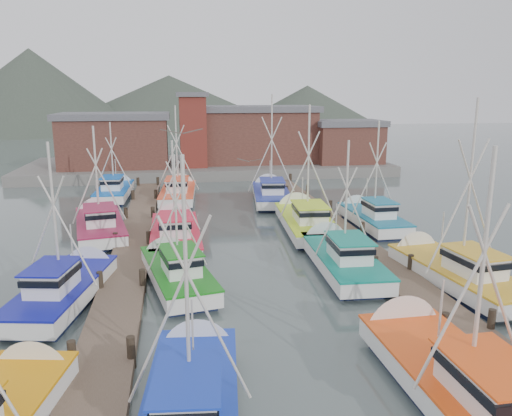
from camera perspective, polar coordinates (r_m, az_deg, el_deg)
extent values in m
plane|color=#455352|center=(27.62, 0.07, -7.29)|extent=(260.00, 260.00, 0.00)
cube|color=brown|center=(31.13, -14.04, -4.94)|extent=(2.20, 46.00, 0.40)
cylinder|color=black|center=(19.27, -20.22, -16.08)|extent=(0.30, 0.30, 1.50)
cylinder|color=black|center=(25.54, -17.36, -8.55)|extent=(0.30, 0.30, 1.50)
cylinder|color=black|center=(32.12, -15.71, -4.03)|extent=(0.30, 0.30, 1.50)
cylinder|color=black|center=(38.84, -14.63, -1.05)|extent=(0.30, 0.30, 1.50)
cylinder|color=black|center=(45.65, -13.88, 1.04)|extent=(0.30, 0.30, 1.50)
cylinder|color=black|center=(52.50, -13.32, 2.58)|extent=(0.30, 0.30, 1.50)
cylinder|color=black|center=(18.98, -14.04, -16.10)|extent=(0.30, 0.30, 1.50)
cylinder|color=black|center=(25.32, -12.83, -8.45)|extent=(0.30, 0.30, 1.50)
cylinder|color=black|center=(31.94, -12.13, -3.92)|extent=(0.30, 0.30, 1.50)
cylinder|color=black|center=(38.70, -11.68, -0.95)|extent=(0.30, 0.30, 1.50)
cylinder|color=black|center=(45.53, -11.37, 1.13)|extent=(0.30, 0.30, 1.50)
cylinder|color=black|center=(52.40, -11.14, 2.67)|extent=(0.30, 0.30, 1.50)
cube|color=brown|center=(32.99, 11.02, -3.78)|extent=(2.20, 46.00, 0.40)
cylinder|color=black|center=(21.50, 20.73, -12.98)|extent=(0.30, 0.30, 1.50)
cylinder|color=black|center=(27.26, 13.42, -6.93)|extent=(0.30, 0.30, 1.50)
cylinder|color=black|center=(33.50, 8.84, -2.99)|extent=(0.30, 0.30, 1.50)
cylinder|color=black|center=(39.99, 5.75, -0.30)|extent=(0.30, 0.30, 1.50)
cylinder|color=black|center=(46.63, 3.53, 1.64)|extent=(0.30, 0.30, 1.50)
cylinder|color=black|center=(53.36, 1.86, 3.09)|extent=(0.30, 0.30, 1.50)
cylinder|color=black|center=(22.52, 25.25, -12.19)|extent=(0.30, 0.30, 1.50)
cylinder|color=black|center=(28.07, 17.21, -6.58)|extent=(0.30, 0.30, 1.50)
cylinder|color=black|center=(34.17, 12.04, -2.81)|extent=(0.30, 0.30, 1.50)
cylinder|color=black|center=(40.55, 8.48, -0.19)|extent=(0.30, 0.30, 1.50)
cylinder|color=black|center=(47.11, 5.90, 1.71)|extent=(0.30, 0.30, 1.50)
cylinder|color=black|center=(53.78, 3.95, 3.14)|extent=(0.30, 0.30, 1.50)
cube|color=slate|center=(63.35, -5.43, 4.73)|extent=(44.00, 16.00, 1.20)
cube|color=brown|center=(61.21, -15.77, 7.18)|extent=(12.00, 8.00, 5.50)
cube|color=slate|center=(61.00, -15.95, 10.08)|extent=(12.72, 8.48, 0.70)
cube|color=brown|center=(63.62, -0.05, 8.18)|extent=(14.00, 9.00, 6.20)
cube|color=slate|center=(63.43, -0.05, 11.28)|extent=(14.84, 9.54, 0.70)
cube|color=brown|center=(63.54, 10.31, 7.19)|extent=(8.00, 6.00, 4.50)
cube|color=slate|center=(63.35, 10.41, 9.53)|extent=(8.48, 6.36, 0.70)
cube|color=maroon|center=(58.78, -7.22, 8.57)|extent=(3.00, 3.00, 8.00)
cube|color=slate|center=(58.62, -7.33, 12.71)|extent=(3.60, 3.60, 0.50)
cone|color=#414C3F|center=(145.36, -23.81, 8.05)|extent=(110.00, 110.00, 42.00)
cone|color=#414C3F|center=(155.87, -9.74, 9.20)|extent=(140.00, 140.00, 30.00)
cone|color=#414C3F|center=(151.07, 5.80, 9.21)|extent=(90.00, 90.00, 24.00)
cube|color=white|center=(15.62, -7.44, -21.65)|extent=(3.44, 8.25, 0.80)
cube|color=#1736BC|center=(15.40, -7.48, -20.49)|extent=(3.52, 8.34, 0.10)
cone|color=white|center=(19.12, -6.58, -15.20)|extent=(2.61, 1.36, 2.51)
cube|color=white|center=(14.29, -7.84, -20.69)|extent=(1.86, 2.56, 1.10)
cube|color=black|center=(14.16, -7.87, -19.92)|extent=(1.99, 2.81, 0.28)
cube|color=#1736BC|center=(13.97, -7.92, -18.68)|extent=(2.11, 2.98, 0.07)
cylinder|color=beige|center=(13.66, -7.96, -8.54)|extent=(0.12, 0.12, 6.93)
cylinder|color=beige|center=(14.02, -9.99, -11.64)|extent=(2.47, 0.34, 5.42)
cylinder|color=beige|center=(13.94, -5.71, -11.65)|extent=(2.47, 0.34, 5.42)
cylinder|color=beige|center=(16.04, -7.25, -14.00)|extent=(0.07, 0.07, 2.24)
cube|color=#111A39|center=(17.80, 22.63, -20.39)|extent=(2.83, 8.39, 0.70)
cube|color=white|center=(17.46, 22.82, -18.59)|extent=(3.22, 9.53, 0.80)
cube|color=#FE5213|center=(17.27, 22.93, -17.51)|extent=(3.31, 9.63, 0.10)
cone|color=white|center=(21.13, 15.72, -12.76)|extent=(2.98, 1.14, 2.97)
cube|color=white|center=(16.19, 25.38, -17.57)|extent=(1.95, 2.87, 1.10)
cube|color=black|center=(16.08, 25.46, -16.86)|extent=(2.08, 3.16, 0.28)
cube|color=#FE5213|center=(15.91, 25.59, -15.73)|extent=(2.21, 3.35, 0.07)
cylinder|color=beige|center=(15.69, 24.44, -6.47)|extent=(0.13, 0.13, 7.07)
cylinder|color=beige|center=(15.64, 22.30, -9.58)|extent=(2.54, 0.13, 5.53)
cylinder|color=beige|center=(16.31, 25.95, -9.02)|extent=(2.54, 0.13, 5.53)
cylinder|color=beige|center=(18.00, 20.30, -11.64)|extent=(0.08, 0.08, 2.65)
cone|color=white|center=(19.09, -23.36, -16.31)|extent=(2.62, 1.55, 2.46)
cube|color=#111A39|center=(25.81, -8.90, -8.82)|extent=(3.49, 7.10, 0.70)
cube|color=white|center=(25.58, -8.95, -7.46)|extent=(3.96, 8.07, 0.80)
cube|color=#157A16|center=(25.45, -8.98, -6.66)|extent=(4.05, 8.16, 0.10)
cone|color=white|center=(29.22, -10.49, -5.22)|extent=(2.58, 1.55, 2.42)
cube|color=white|center=(24.41, -8.58, -6.09)|extent=(1.98, 2.58, 1.10)
cube|color=black|center=(24.33, -8.60, -5.58)|extent=(2.12, 2.82, 0.28)
cube|color=#157A16|center=(24.22, -8.63, -4.77)|extent=(2.25, 3.00, 0.07)
cylinder|color=beige|center=(24.51, -9.14, -0.51)|extent=(0.13, 0.13, 5.63)
cylinder|color=beige|center=(24.58, -10.21, -2.10)|extent=(2.00, 0.47, 4.41)
cylinder|color=beige|center=(24.76, -7.96, -1.91)|extent=(2.00, 0.47, 4.41)
cylinder|color=beige|center=(26.39, -9.69, -3.20)|extent=(0.07, 0.07, 2.16)
cube|color=#111A39|center=(27.92, 9.85, -7.15)|extent=(2.78, 7.67, 0.70)
cube|color=white|center=(27.70, 9.90, -5.89)|extent=(3.16, 8.72, 0.80)
cube|color=#0C826F|center=(27.59, 9.93, -5.14)|extent=(3.25, 8.81, 0.10)
cone|color=white|center=(31.69, 7.66, -3.68)|extent=(2.74, 1.21, 2.69)
cube|color=white|center=(26.47, 10.62, -4.65)|extent=(1.84, 2.65, 1.10)
cube|color=black|center=(26.41, 10.64, -4.17)|extent=(1.97, 2.92, 0.28)
cube|color=#0C826F|center=(26.31, 10.68, -3.42)|extent=(2.09, 3.09, 0.07)
cylinder|color=beige|center=(26.64, 10.29, 1.06)|extent=(0.13, 0.13, 6.12)
cylinder|color=beige|center=(26.64, 9.10, -0.48)|extent=(2.20, 0.18, 4.79)
cylinder|color=beige|center=(26.96, 11.35, -0.41)|extent=(2.20, 0.18, 4.79)
cylinder|color=beige|center=(28.67, 9.14, -1.88)|extent=(0.07, 0.07, 2.40)
cube|color=#111A39|center=(25.08, -21.08, -10.22)|extent=(3.57, 7.29, 0.70)
cube|color=white|center=(24.84, -21.21, -8.84)|extent=(4.06, 8.28, 0.80)
cube|color=#11169C|center=(24.71, -21.28, -8.02)|extent=(4.15, 8.38, 0.10)
cone|color=white|center=(28.35, -18.11, -6.24)|extent=(2.64, 1.56, 2.48)
cube|color=white|center=(23.71, -22.28, -7.52)|extent=(2.03, 2.64, 1.10)
cube|color=black|center=(23.63, -22.32, -7.00)|extent=(2.17, 2.90, 0.28)
cube|color=#11169C|center=(23.52, -22.40, -6.17)|extent=(2.31, 3.07, 0.07)
cylinder|color=beige|center=(23.66, -22.06, -0.78)|extent=(0.14, 0.14, 6.45)
cylinder|color=beige|center=(24.06, -23.10, -2.51)|extent=(2.28, 0.53, 5.04)
cylinder|color=beige|center=(23.62, -20.69, -2.58)|extent=(2.28, 0.53, 5.04)
cylinder|color=beige|center=(25.57, -20.27, -4.35)|extent=(0.08, 0.08, 2.38)
cube|color=#111A39|center=(27.41, 22.04, -8.33)|extent=(3.33, 7.86, 0.70)
cube|color=white|center=(27.19, 22.15, -7.05)|extent=(3.78, 8.93, 0.80)
cube|color=gold|center=(27.07, 22.22, -6.29)|extent=(3.87, 9.03, 0.10)
cone|color=white|center=(30.57, 17.21, -4.79)|extent=(2.85, 1.39, 2.74)
cube|color=white|center=(26.13, 23.71, -5.78)|extent=(2.04, 2.78, 1.10)
cube|color=black|center=(26.06, 23.76, -5.31)|extent=(2.18, 3.05, 0.28)
cube|color=gold|center=(25.96, 23.83, -4.55)|extent=(2.32, 3.23, 0.07)
cylinder|color=beige|center=(25.94, 23.23, 2.32)|extent=(0.14, 0.14, 8.28)
cylinder|color=beige|center=(25.76, 22.03, 0.15)|extent=(2.94, 0.41, 6.47)
cylinder|color=beige|center=(26.48, 24.03, 0.30)|extent=(2.94, 0.41, 6.47)
cylinder|color=beige|center=(27.90, 20.50, -2.96)|extent=(0.08, 0.08, 2.54)
cube|color=#111A39|center=(32.59, -9.16, -4.19)|extent=(2.65, 7.98, 0.70)
cube|color=white|center=(32.41, -9.20, -3.09)|extent=(3.01, 9.07, 0.80)
cube|color=red|center=(32.31, -9.22, -2.44)|extent=(3.10, 9.16, 0.10)
cone|color=white|center=(36.82, -9.29, -1.40)|extent=(2.84, 1.12, 2.83)
cube|color=white|center=(31.11, -9.23, -1.95)|extent=(1.85, 2.73, 1.10)
cube|color=black|center=(31.05, -9.25, -1.54)|extent=(1.97, 3.00, 0.28)
cube|color=red|center=(30.97, -9.27, -0.89)|extent=(2.09, 3.18, 0.07)
cylinder|color=beige|center=(31.50, -9.40, 2.49)|extent=(0.13, 0.13, 5.67)
cylinder|color=beige|center=(31.63, -10.41, 1.26)|extent=(2.05, 0.11, 4.44)
cylinder|color=beige|center=(31.63, -8.31, 1.34)|extent=(2.05, 0.11, 4.44)
cylinder|color=beige|center=(33.60, -9.33, 0.29)|extent=(0.07, 0.07, 2.52)
cube|color=#111A39|center=(35.49, 5.76, -2.66)|extent=(3.30, 8.59, 0.70)
cube|color=white|center=(35.33, 5.79, -1.65)|extent=(3.75, 9.76, 0.80)
cube|color=#C9F224|center=(35.23, 5.80, -1.05)|extent=(3.85, 9.86, 0.10)
cone|color=white|center=(39.93, 4.46, -0.14)|extent=(3.06, 1.30, 2.99)
cube|color=white|center=(34.01, 6.20, -0.58)|extent=(2.12, 2.99, 1.10)
cube|color=black|center=(33.95, 6.20, -0.20)|extent=(2.26, 3.29, 0.28)
cube|color=#C9F224|center=(33.87, 6.22, 0.39)|extent=(2.40, 3.49, 0.07)
cylinder|color=beige|center=(34.32, 6.01, 5.20)|extent=(0.14, 0.14, 7.75)
cylinder|color=beige|center=(34.34, 4.97, 3.69)|extent=(2.77, 0.29, 6.06)
cylinder|color=beige|center=(34.58, 6.97, 3.71)|extent=(2.77, 0.29, 6.06)
cylinder|color=beige|center=(36.62, 5.32, 1.45)|extent=(0.08, 0.08, 2.67)
cube|color=#111A39|center=(36.04, -17.33, -2.96)|extent=(3.95, 8.21, 0.70)
cube|color=white|center=(35.88, -17.40, -1.96)|extent=(4.49, 9.33, 0.80)
cube|color=maroon|center=(35.79, -17.44, -1.37)|extent=(4.60, 9.44, 0.10)
cone|color=white|center=(40.26, -17.70, -0.62)|extent=(2.95, 1.59, 2.79)
cube|color=white|center=(34.61, -17.42, -0.87)|extent=(2.26, 2.97, 1.10)
cube|color=black|center=(34.56, -17.44, -0.50)|extent=(2.43, 3.26, 0.28)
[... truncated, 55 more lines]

